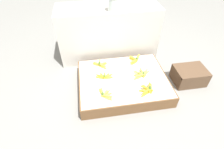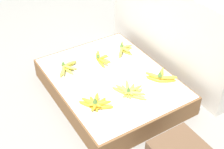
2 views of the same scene
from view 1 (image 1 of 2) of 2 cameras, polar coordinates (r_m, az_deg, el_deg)
The scene contains 13 objects.
ground_plane at distance 2.29m, azimuth 3.47°, elevation -4.07°, with size 10.00×10.00×0.00m, color gray.
display_platform at distance 2.23m, azimuth 3.55°, elevation -2.60°, with size 1.10×0.86×0.17m.
back_vendor_table at distance 2.65m, azimuth -1.20°, elevation 13.59°, with size 1.41×0.50×0.77m.
wooden_crate at distance 2.51m, azimuth 23.93°, elevation -0.27°, with size 0.40×0.30×0.21m.
banana_bunch_front_left at distance 1.95m, azimuth -2.35°, elevation -6.34°, with size 0.16×0.21×0.09m.
banana_bunch_front_midleft at distance 2.03m, azimuth 11.61°, elevation -4.75°, with size 0.19×0.20×0.11m.
banana_bunch_middle_left at distance 2.16m, azimuth -2.53°, elevation -0.48°, with size 0.23×0.13×0.08m.
banana_bunch_middle_midleft at distance 2.22m, azimuth 9.66°, elevation 0.25°, with size 0.26×0.20×0.09m.
banana_bunch_back_left at distance 2.34m, azimuth -3.80°, elevation 3.43°, with size 0.22×0.20×0.09m.
banana_bunch_back_midleft at distance 2.43m, azimuth 7.56°, elevation 4.97°, with size 0.20×0.19×0.11m.
glass_jar at distance 2.32m, azimuth 0.52°, elevation 22.12°, with size 0.14×0.14×0.18m.
foam_tray_white at distance 2.45m, azimuth -11.96°, elevation 20.46°, with size 0.21×0.20×0.02m.
foam_tray_dark at distance 2.55m, azimuth -5.02°, elevation 21.99°, with size 0.23×0.15×0.02m.
Camera 1 is at (-0.39, -1.54, 1.65)m, focal length 28.00 mm.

